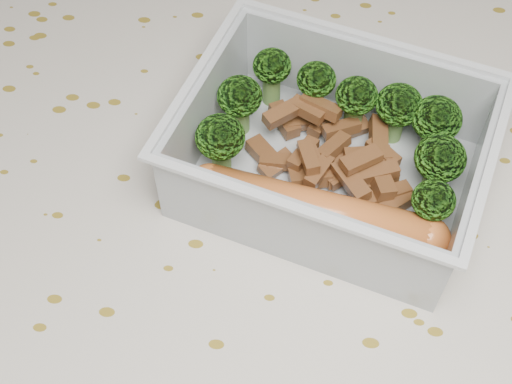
# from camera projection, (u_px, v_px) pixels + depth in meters

# --- Properties ---
(dining_table) EXTENTS (1.40, 0.90, 0.75)m
(dining_table) POSITION_uv_depth(u_px,v_px,m) (251.00, 275.00, 0.53)
(dining_table) COLOR brown
(dining_table) RESTS_ON ground
(tablecloth) EXTENTS (1.46, 0.96, 0.19)m
(tablecloth) POSITION_uv_depth(u_px,v_px,m) (250.00, 240.00, 0.49)
(tablecloth) COLOR beige
(tablecloth) RESTS_ON dining_table
(lunch_container) EXTENTS (0.22, 0.19, 0.07)m
(lunch_container) POSITION_uv_depth(u_px,v_px,m) (331.00, 159.00, 0.45)
(lunch_container) COLOR silver
(lunch_container) RESTS_ON tablecloth
(broccoli_florets) EXTENTS (0.17, 0.12, 0.05)m
(broccoli_florets) POSITION_uv_depth(u_px,v_px,m) (347.00, 121.00, 0.45)
(broccoli_florets) COLOR #608C3F
(broccoli_florets) RESTS_ON lunch_container
(meat_pile) EXTENTS (0.11, 0.09, 0.03)m
(meat_pile) POSITION_uv_depth(u_px,v_px,m) (334.00, 154.00, 0.46)
(meat_pile) COLOR brown
(meat_pile) RESTS_ON lunch_container
(sausage) EXTENTS (0.16, 0.05, 0.03)m
(sausage) POSITION_uv_depth(u_px,v_px,m) (316.00, 211.00, 0.43)
(sausage) COLOR #CF672C
(sausage) RESTS_ON lunch_container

